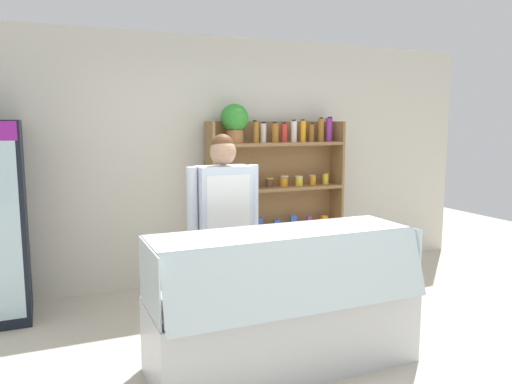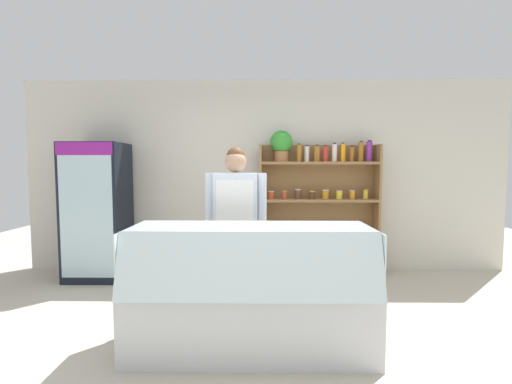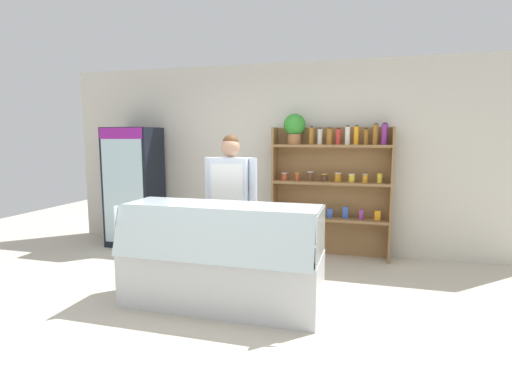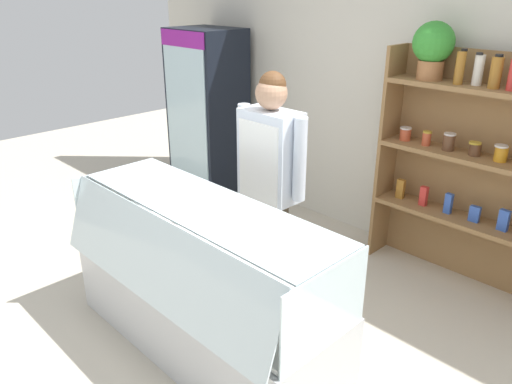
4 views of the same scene
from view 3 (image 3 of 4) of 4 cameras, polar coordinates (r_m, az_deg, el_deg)
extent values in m
plane|color=beige|center=(4.08, -2.76, -16.01)|extent=(12.00, 12.00, 0.00)
cube|color=beige|center=(5.88, 3.98, 4.88)|extent=(6.80, 0.10, 2.70)
cube|color=black|center=(6.37, -16.98, 0.70)|extent=(0.74, 0.59, 1.80)
cube|color=silver|center=(6.12, -18.48, 0.36)|extent=(0.66, 0.01, 1.60)
cube|color=#8C1E8C|center=(6.07, -18.82, 7.94)|extent=(0.70, 0.01, 0.16)
cylinder|color=#9E6623|center=(6.39, -19.68, -4.32)|extent=(0.07, 0.07, 0.21)
cylinder|color=#2D8C38|center=(6.31, -18.52, -4.54)|extent=(0.06, 0.06, 0.19)
cylinder|color=#2D8C38|center=(6.22, -17.33, -4.63)|extent=(0.05, 0.05, 0.19)
cylinder|color=silver|center=(6.14, -16.10, -4.80)|extent=(0.06, 0.06, 0.18)
cylinder|color=orange|center=(6.30, -19.67, -0.46)|extent=(0.07, 0.07, 0.15)
cylinder|color=#3356B2|center=(6.18, -18.11, -0.25)|extent=(0.05, 0.05, 0.22)
cylinder|color=red|center=(6.07, -16.48, -0.42)|extent=(0.07, 0.07, 0.20)
cylinder|color=silver|center=(6.27, -20.06, 3.85)|extent=(0.05, 0.05, 0.17)
cylinder|color=orange|center=(6.18, -18.89, 3.87)|extent=(0.07, 0.07, 0.18)
cylinder|color=purple|center=(6.10, -17.67, 3.77)|extent=(0.07, 0.07, 0.15)
cylinder|color=#2D8C38|center=(6.01, -16.43, 3.87)|extent=(0.06, 0.06, 0.18)
cube|color=olive|center=(5.68, 10.70, 0.02)|extent=(1.60, 0.02, 1.79)
cube|color=olive|center=(5.66, 2.63, 0.13)|extent=(0.03, 0.28, 1.79)
cube|color=olive|center=(5.53, 18.71, -0.46)|extent=(0.03, 0.28, 1.79)
cube|color=olive|center=(5.60, 10.48, -3.79)|extent=(1.54, 0.28, 0.04)
cube|color=olive|center=(5.52, 10.61, 1.30)|extent=(1.54, 0.28, 0.04)
cube|color=olive|center=(5.49, 10.74, 6.49)|extent=(1.54, 0.28, 0.04)
cylinder|color=#996038|center=(5.56, 5.51, 7.51)|extent=(0.19, 0.19, 0.14)
sphere|color=#328D2D|center=(5.56, 5.54, 9.55)|extent=(0.30, 0.30, 0.30)
cylinder|color=#9E6623|center=(5.49, 7.90, 7.93)|extent=(0.07, 0.07, 0.23)
cylinder|color=black|center=(5.52, 7.97, 9.19)|extent=(0.04, 0.04, 0.02)
cylinder|color=silver|center=(5.53, 9.11, 7.81)|extent=(0.07, 0.07, 0.21)
cylinder|color=black|center=(5.51, 9.11, 8.99)|extent=(0.05, 0.05, 0.02)
cylinder|color=#9E6623|center=(5.48, 10.45, 7.79)|extent=(0.08, 0.08, 0.21)
cylinder|color=black|center=(5.49, 10.49, 8.97)|extent=(0.05, 0.05, 0.02)
cylinder|color=red|center=(5.48, 11.65, 7.72)|extent=(0.07, 0.07, 0.20)
cylinder|color=black|center=(5.48, 11.69, 8.88)|extent=(0.04, 0.04, 0.02)
cylinder|color=silver|center=(5.47, 12.93, 7.85)|extent=(0.07, 0.07, 0.24)
cylinder|color=black|center=(5.48, 12.98, 9.16)|extent=(0.04, 0.04, 0.02)
cylinder|color=orange|center=(5.46, 14.13, 7.83)|extent=(0.06, 0.06, 0.24)
cylinder|color=black|center=(5.47, 14.18, 9.16)|extent=(0.04, 0.04, 0.02)
cylinder|color=#9E6623|center=(5.49, 15.45, 7.58)|extent=(0.06, 0.06, 0.20)
cylinder|color=black|center=(5.47, 15.49, 8.72)|extent=(0.04, 0.04, 0.02)
cylinder|color=#9E6623|center=(5.47, 16.70, 7.85)|extent=(0.07, 0.07, 0.26)
cylinder|color=black|center=(5.47, 16.76, 9.30)|extent=(0.05, 0.05, 0.02)
cylinder|color=purple|center=(5.49, 17.90, 7.85)|extent=(0.08, 0.08, 0.27)
cylinder|color=black|center=(5.48, 17.96, 9.34)|extent=(0.05, 0.05, 0.02)
cylinder|color=#BF4C2D|center=(5.61, 4.06, 2.18)|extent=(0.09, 0.09, 0.09)
cylinder|color=silver|center=(5.60, 4.06, 2.71)|extent=(0.09, 0.09, 0.01)
cylinder|color=#BF4C2D|center=(5.57, 5.92, 2.15)|extent=(0.07, 0.07, 0.10)
cylinder|color=gold|center=(5.57, 5.93, 2.72)|extent=(0.07, 0.07, 0.01)
cylinder|color=brown|center=(5.54, 7.74, 2.19)|extent=(0.09, 0.09, 0.12)
cylinder|color=silver|center=(5.54, 7.76, 2.87)|extent=(0.09, 0.09, 0.01)
cylinder|color=brown|center=(5.54, 9.75, 2.01)|extent=(0.08, 0.08, 0.09)
cylinder|color=gold|center=(5.52, 9.74, 2.53)|extent=(0.09, 0.09, 0.01)
cylinder|color=orange|center=(5.53, 11.64, 2.04)|extent=(0.09, 0.09, 0.11)
cylinder|color=silver|center=(5.50, 11.64, 2.65)|extent=(0.09, 0.09, 0.01)
cylinder|color=yellow|center=(5.50, 13.52, 1.91)|extent=(0.09, 0.09, 0.10)
cylinder|color=silver|center=(5.49, 13.54, 2.50)|extent=(0.09, 0.09, 0.01)
cylinder|color=orange|center=(5.48, 15.32, 1.84)|extent=(0.07, 0.07, 0.10)
cylinder|color=silver|center=(5.49, 15.34, 2.47)|extent=(0.07, 0.07, 0.01)
cylinder|color=yellow|center=(5.51, 17.26, 1.86)|extent=(0.07, 0.07, 0.12)
cylinder|color=gold|center=(5.49, 17.29, 2.52)|extent=(0.07, 0.07, 0.01)
cube|color=#9E6623|center=(5.67, 4.18, -2.51)|extent=(0.06, 0.04, 0.16)
cube|color=red|center=(5.63, 6.27, -2.62)|extent=(0.06, 0.04, 0.16)
cube|color=#3356B2|center=(5.60, 8.38, -2.70)|extent=(0.06, 0.04, 0.16)
cube|color=#3356B2|center=(5.58, 10.50, -2.99)|extent=(0.08, 0.04, 0.12)
cube|color=#3356B2|center=(5.57, 12.65, -2.88)|extent=(0.07, 0.04, 0.16)
cube|color=purple|center=(5.56, 14.80, -3.11)|extent=(0.05, 0.04, 0.13)
cube|color=orange|center=(5.57, 16.95, -3.22)|extent=(0.08, 0.05, 0.13)
cube|color=silver|center=(4.02, -4.95, -12.17)|extent=(1.94, 0.68, 0.55)
cube|color=white|center=(3.93, -5.00, -8.12)|extent=(1.88, 0.62, 0.03)
cube|color=silver|center=(3.59, -6.85, -6.31)|extent=(1.90, 0.16, 0.47)
cube|color=silver|center=(3.88, -4.82, -1.82)|extent=(1.90, 0.52, 0.01)
cube|color=silver|center=(4.31, -17.09, -4.23)|extent=(0.01, 0.64, 0.45)
cube|color=silver|center=(3.66, 9.22, -6.07)|extent=(0.01, 0.64, 0.45)
cube|color=beige|center=(4.31, -14.14, -6.32)|extent=(0.17, 0.14, 0.06)
cube|color=white|center=(4.14, -15.56, -7.00)|extent=(0.05, 0.03, 0.02)
cube|color=tan|center=(4.17, -10.50, -6.71)|extent=(0.17, 0.12, 0.05)
cube|color=white|center=(3.99, -11.80, -7.42)|extent=(0.05, 0.03, 0.02)
cube|color=beige|center=(4.05, -6.62, -7.15)|extent=(0.16, 0.13, 0.04)
cube|color=white|center=(3.87, -7.78, -7.83)|extent=(0.05, 0.03, 0.02)
cube|color=tan|center=(3.95, -2.51, -7.38)|extent=(0.16, 0.10, 0.06)
cube|color=white|center=(3.76, -3.49, -8.22)|extent=(0.05, 0.03, 0.02)
cube|color=tan|center=(3.87, 1.80, -7.71)|extent=(0.17, 0.13, 0.06)
cube|color=white|center=(3.68, 1.02, -8.58)|extent=(0.05, 0.03, 0.02)
cube|color=beige|center=(3.81, 6.27, -8.11)|extent=(0.16, 0.11, 0.04)
cube|color=white|center=(3.62, 5.73, -8.91)|extent=(0.05, 0.03, 0.02)
cylinder|color=#C1706B|center=(4.16, -15.81, -6.26)|extent=(0.21, 0.17, 0.14)
cylinder|color=#C1706B|center=(4.05, -13.13, -6.54)|extent=(0.19, 0.17, 0.15)
cylinder|color=#C1706B|center=(3.96, -10.31, -6.95)|extent=(0.16, 0.14, 0.13)
cylinder|color=white|center=(3.69, 1.64, -7.36)|extent=(0.07, 0.07, 0.20)
cylinder|color=white|center=(3.67, 3.17, -7.51)|extent=(0.07, 0.07, 0.19)
cylinder|color=#4C4233|center=(4.79, -4.66, -7.47)|extent=(0.13, 0.13, 0.78)
cylinder|color=#4C4233|center=(4.73, -2.44, -7.65)|extent=(0.13, 0.13, 0.78)
cube|color=silver|center=(4.62, -3.63, 0.95)|extent=(0.44, 0.24, 0.64)
cube|color=white|center=(4.56, -4.11, -3.51)|extent=(0.37, 0.01, 1.20)
cylinder|color=silver|center=(4.71, -6.74, 1.44)|extent=(0.09, 0.09, 0.58)
cylinder|color=silver|center=(4.53, -0.42, 1.25)|extent=(0.09, 0.09, 0.58)
sphere|color=tan|center=(4.59, -3.68, 6.37)|extent=(0.22, 0.22, 0.22)
sphere|color=brown|center=(4.60, -3.65, 7.06)|extent=(0.19, 0.19, 0.19)
camera|label=1|loc=(2.92, -66.16, 5.82)|focal=35.00mm
camera|label=2|loc=(1.54, -40.21, -0.61)|focal=24.00mm
camera|label=4|loc=(2.15, 39.70, 21.27)|focal=35.00mm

